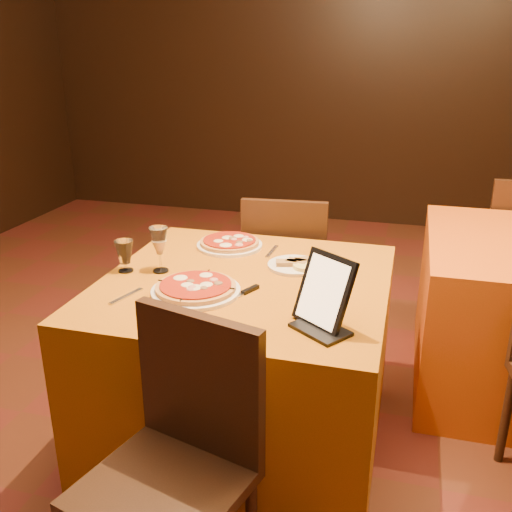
% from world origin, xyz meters
% --- Properties ---
extents(floor, '(6.00, 7.00, 0.01)m').
position_xyz_m(floor, '(0.00, 0.00, -0.01)').
color(floor, '#5E2D19').
rests_on(floor, ground).
extents(wall_back, '(6.00, 0.01, 2.80)m').
position_xyz_m(wall_back, '(0.00, 3.50, 1.40)').
color(wall_back, black).
rests_on(wall_back, floor).
extents(main_table, '(1.10, 1.10, 0.75)m').
position_xyz_m(main_table, '(-0.06, 0.10, 0.38)').
color(main_table, '#AB5F0A').
rests_on(main_table, floor).
extents(chair_main_near, '(0.55, 0.55, 0.91)m').
position_xyz_m(chair_main_near, '(-0.06, -0.72, 0.46)').
color(chair_main_near, black).
rests_on(chair_main_near, floor).
extents(chair_main_far, '(0.45, 0.45, 0.91)m').
position_xyz_m(chair_main_far, '(-0.06, 0.90, 0.46)').
color(chair_main_far, '#312210').
rests_on(chair_main_far, floor).
extents(pizza_near, '(0.33, 0.33, 0.03)m').
position_xyz_m(pizza_near, '(-0.20, -0.07, 0.77)').
color(pizza_near, white).
rests_on(pizza_near, main_table).
extents(pizza_far, '(0.30, 0.30, 0.03)m').
position_xyz_m(pizza_far, '(-0.23, 0.45, 0.77)').
color(pizza_far, white).
rests_on(pizza_far, main_table).
extents(cutlet_dish, '(0.22, 0.22, 0.03)m').
position_xyz_m(cutlet_dish, '(0.10, 0.28, 0.76)').
color(cutlet_dish, white).
rests_on(cutlet_dish, main_table).
extents(wine_glass, '(0.09, 0.09, 0.19)m').
position_xyz_m(wine_glass, '(-0.41, 0.09, 0.84)').
color(wine_glass, '#F1CC89').
rests_on(wine_glass, main_table).
extents(water_glass, '(0.07, 0.07, 0.13)m').
position_xyz_m(water_glass, '(-0.55, 0.05, 0.81)').
color(water_glass, silver).
rests_on(water_glass, main_table).
extents(tablet, '(0.22, 0.20, 0.24)m').
position_xyz_m(tablet, '(0.30, -0.20, 0.87)').
color(tablet, black).
rests_on(tablet, main_table).
extents(knife, '(0.10, 0.18, 0.01)m').
position_xyz_m(knife, '(-0.04, -0.08, 0.75)').
color(knife, silver).
rests_on(knife, main_table).
extents(fork_near, '(0.06, 0.16, 0.01)m').
position_xyz_m(fork_near, '(-0.43, -0.17, 0.75)').
color(fork_near, '#A2A2A9').
rests_on(fork_near, main_table).
extents(fork_far, '(0.02, 0.16, 0.01)m').
position_xyz_m(fork_far, '(-0.03, 0.43, 0.75)').
color(fork_far, '#AFB0B6').
rests_on(fork_far, main_table).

